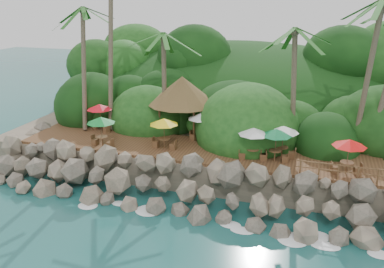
% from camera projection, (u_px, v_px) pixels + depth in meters
% --- Properties ---
extents(ground, '(140.00, 140.00, 0.00)m').
position_uv_depth(ground, '(162.00, 217.00, 24.39)').
color(ground, '#19514F').
rests_on(ground, ground).
extents(land_base, '(32.00, 25.20, 2.10)m').
position_uv_depth(land_base, '(223.00, 125.00, 38.47)').
color(land_base, gray).
rests_on(land_base, ground).
extents(jungle_hill, '(44.80, 28.00, 15.40)m').
position_uv_depth(jungle_hill, '(238.00, 115.00, 45.57)').
color(jungle_hill, '#143811').
rests_on(jungle_hill, ground).
extents(seawall, '(29.00, 4.00, 2.30)m').
position_uv_depth(seawall, '(173.00, 186.00, 25.81)').
color(seawall, gray).
rests_on(seawall, ground).
extents(terrace, '(26.00, 5.00, 0.20)m').
position_uv_depth(terrace, '(192.00, 150.00, 29.08)').
color(terrace, brown).
rests_on(terrace, land_base).
extents(jungle_foliage, '(44.00, 16.00, 12.00)m').
position_uv_depth(jungle_foliage, '(221.00, 138.00, 37.91)').
color(jungle_foliage, '#143811').
rests_on(jungle_foliage, ground).
extents(foam_line, '(25.20, 0.80, 0.06)m').
position_uv_depth(foam_line, '(164.00, 214.00, 24.65)').
color(foam_line, white).
rests_on(foam_line, ground).
extents(palms, '(28.49, 6.87, 14.53)m').
position_uv_depth(palms, '(226.00, 5.00, 27.74)').
color(palms, brown).
rests_on(palms, ground).
extents(palapa, '(5.48, 5.48, 4.60)m').
position_uv_depth(palapa, '(182.00, 90.00, 31.31)').
color(palapa, brown).
rests_on(palapa, ground).
extents(dining_clusters, '(20.89, 5.29, 2.26)m').
position_uv_depth(dining_clusters, '(219.00, 126.00, 27.86)').
color(dining_clusters, brown).
rests_on(dining_clusters, terrace).
extents(railing, '(6.10, 0.10, 1.00)m').
position_uv_depth(railing, '(348.00, 171.00, 23.73)').
color(railing, brown).
rests_on(railing, terrace).
extents(waiter, '(0.67, 0.53, 1.62)m').
position_uv_depth(waiter, '(224.00, 141.00, 28.24)').
color(waiter, white).
rests_on(waiter, terrace).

